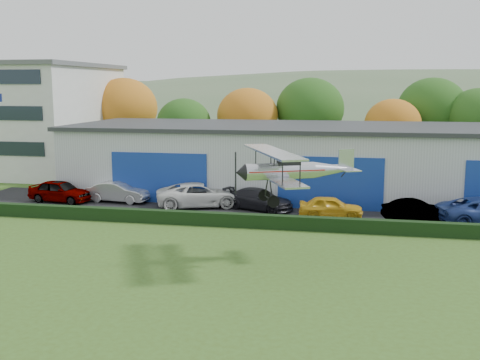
% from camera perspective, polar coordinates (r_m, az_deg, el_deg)
% --- Properties ---
extents(ground, '(300.00, 300.00, 0.00)m').
position_cam_1_polar(ground, '(19.25, -10.04, -16.11)').
color(ground, '#3B561B').
rests_on(ground, ground).
extents(apron, '(48.00, 9.00, 0.05)m').
position_cam_1_polar(apron, '(38.19, 5.82, -3.14)').
color(apron, black).
rests_on(apron, ground).
extents(hedge, '(46.00, 0.60, 0.80)m').
position_cam_1_polar(hedge, '(33.45, 5.01, -4.25)').
color(hedge, black).
rests_on(hedge, ground).
extents(hangar, '(40.60, 12.60, 5.30)m').
position_cam_1_polar(hangar, '(44.49, 9.32, 1.99)').
color(hangar, '#B2B7BC').
rests_on(hangar, ground).
extents(office_block, '(20.60, 15.60, 10.40)m').
position_cam_1_polar(office_block, '(61.78, -22.74, 5.79)').
color(office_block, silver).
rests_on(office_block, ground).
extents(tree_belt, '(75.70, 13.22, 10.12)m').
position_cam_1_polar(tree_belt, '(57.10, 5.70, 6.63)').
color(tree_belt, '#3D2614').
rests_on(tree_belt, ground).
extents(distant_hills, '(430.00, 196.00, 56.00)m').
position_cam_1_polar(distant_hills, '(157.95, 7.32, 1.48)').
color(distant_hills, '#4C6642').
rests_on(distant_hills, ground).
extents(car_0, '(4.82, 2.47, 1.57)m').
position_cam_1_polar(car_0, '(42.87, -17.46, -1.05)').
color(car_0, gray).
rests_on(car_0, apron).
extents(car_1, '(4.59, 1.96, 1.47)m').
position_cam_1_polar(car_1, '(41.77, -12.01, -1.15)').
color(car_1, silver).
rests_on(car_1, apron).
extents(car_2, '(6.51, 4.63, 1.65)m').
position_cam_1_polar(car_2, '(39.34, -4.00, -1.48)').
color(car_2, silver).
rests_on(car_2, apron).
extents(car_3, '(5.20, 3.56, 1.40)m').
position_cam_1_polar(car_3, '(38.36, 1.88, -1.93)').
color(car_3, black).
rests_on(car_3, apron).
extents(car_4, '(4.09, 1.86, 1.36)m').
position_cam_1_polar(car_4, '(36.48, 9.03, -2.66)').
color(car_4, gold).
rests_on(car_4, apron).
extents(car_5, '(4.33, 2.15, 1.36)m').
position_cam_1_polar(car_5, '(36.50, 17.23, -2.96)').
color(car_5, gray).
rests_on(car_5, apron).
extents(biplane, '(5.99, 6.52, 2.50)m').
position_cam_1_polar(biplane, '(26.89, 5.02, 1.09)').
color(biplane, silver).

